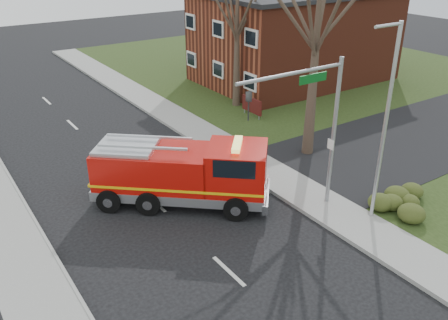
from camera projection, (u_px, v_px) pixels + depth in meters
ground at (229, 271)px, 17.42m from camera, size 120.00×120.00×0.00m
sidewalk_right at (346, 219)px, 20.53m from camera, size 2.40×80.00×0.15m
brick_building at (295, 37)px, 38.94m from camera, size 15.40×10.40×7.25m
health_center_sign at (252, 105)px, 31.71m from camera, size 0.12×2.00×1.40m
hedge_corner at (409, 200)px, 20.98m from camera, size 2.80×2.00×0.90m
bare_tree_near at (318, 19)px, 23.54m from camera, size 6.00×6.00×12.00m
bare_tree_far at (237, 14)px, 31.43m from camera, size 5.25×5.25×10.50m
traffic_signal_mast at (314, 112)px, 19.16m from camera, size 5.29×0.18×6.80m
streetlight_pole at (385, 121)px, 18.71m from camera, size 1.48×0.16×8.40m
fire_engine at (183, 174)px, 21.41m from camera, size 7.55×7.03×3.11m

